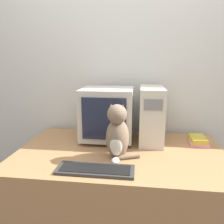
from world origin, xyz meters
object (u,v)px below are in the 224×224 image
object	(u,v)px
computer_tower	(151,115)
cat	(117,134)
keyboard	(95,170)
book_stack	(198,141)
crt_monitor	(107,114)
pen	(74,163)

from	to	relation	value
computer_tower	cat	world-z (taller)	computer_tower
keyboard	book_stack	world-z (taller)	book_stack
computer_tower	cat	bearing A→B (deg)	-123.15
crt_monitor	cat	world-z (taller)	crt_monitor
keyboard	cat	xyz separation A→B (m)	(0.11, 0.20, 0.16)
keyboard	book_stack	xyz separation A→B (m)	(0.73, 0.54, 0.02)
crt_monitor	keyboard	bearing A→B (deg)	-89.38
pen	computer_tower	bearing A→B (deg)	43.95
cat	pen	bearing A→B (deg)	-153.23
keyboard	pen	size ratio (longest dim) A/B	3.58
pen	book_stack	bearing A→B (deg)	27.42
keyboard	pen	xyz separation A→B (m)	(-0.16, 0.08, -0.01)
keyboard	pen	world-z (taller)	keyboard
crt_monitor	pen	world-z (taller)	crt_monitor
cat	book_stack	size ratio (longest dim) A/B	2.11
cat	pen	world-z (taller)	cat
cat	book_stack	bearing A→B (deg)	30.60
computer_tower	cat	size ratio (longest dim) A/B	1.17
book_stack	cat	bearing A→B (deg)	-151.44
book_stack	computer_tower	bearing A→B (deg)	175.29
computer_tower	keyboard	distance (m)	0.70
keyboard	book_stack	size ratio (longest dim) A/B	2.60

